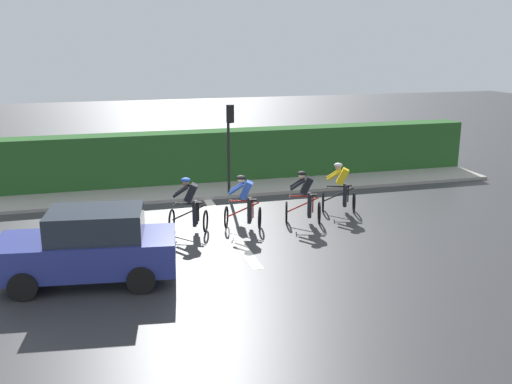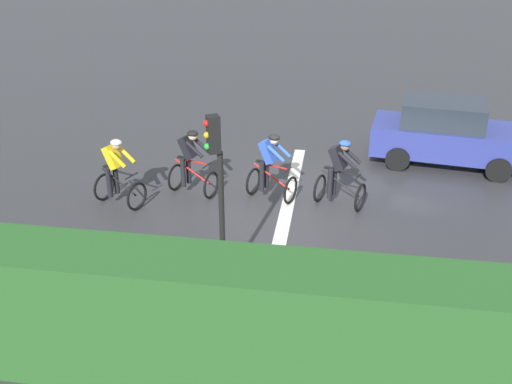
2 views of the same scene
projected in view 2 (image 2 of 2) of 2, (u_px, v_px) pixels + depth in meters
ground_plane at (290, 205)px, 13.67m from camera, size 80.00×80.00×0.00m
sidewalk_kerb at (148, 315)px, 9.85m from camera, size 2.80×19.49×0.12m
stone_wall_low at (129, 342)px, 8.97m from camera, size 0.44×19.49×0.48m
hedge_wall at (117, 313)px, 8.35m from camera, size 1.10×19.49×2.08m
road_marking_stop_line at (288, 204)px, 13.67m from camera, size 7.00×0.30×0.01m
cyclist_lead at (117, 174)px, 13.34m from camera, size 1.02×1.25×1.66m
cyclist_second at (191, 164)px, 13.87m from camera, size 0.98×1.24×1.66m
cyclist_mid at (270, 168)px, 13.63m from camera, size 1.02×1.25×1.66m
cyclist_fourth at (339, 175)px, 13.29m from camera, size 1.02×1.25×1.66m
car_navy at (447, 133)px, 15.53m from camera, size 2.30×4.29×1.76m
traffic_light_near_crossing at (217, 178)px, 9.73m from camera, size 0.27×0.29×3.34m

